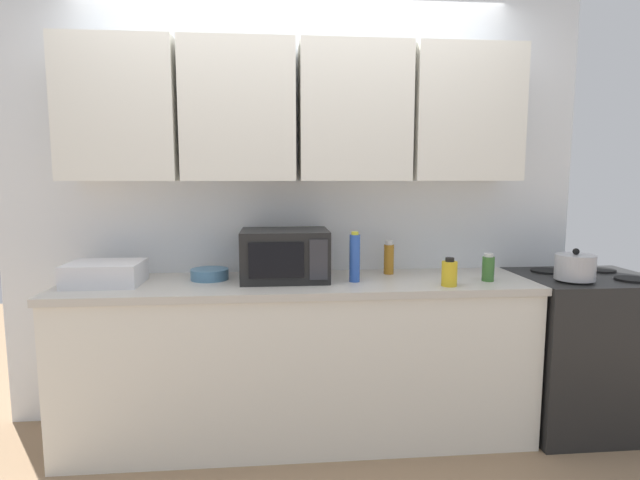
# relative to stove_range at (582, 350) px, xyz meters

# --- Properties ---
(wall_back_with_cabinets) EXTENTS (3.45, 0.38, 2.60)m
(wall_back_with_cabinets) POSITION_rel_stove_range_xyz_m (-1.67, 0.25, 1.13)
(wall_back_with_cabinets) COLOR white
(wall_back_with_cabinets) RESTS_ON ground_plane
(counter_run) EXTENTS (2.58, 0.63, 0.90)m
(counter_run) POSITION_rel_stove_range_xyz_m (-1.67, 0.02, -0.00)
(counter_run) COLOR white
(counter_run) RESTS_ON ground_plane
(stove_range) EXTENTS (0.76, 0.64, 0.91)m
(stove_range) POSITION_rel_stove_range_xyz_m (0.00, 0.00, 0.00)
(stove_range) COLOR black
(stove_range) RESTS_ON ground_plane
(kettle) EXTENTS (0.21, 0.21, 0.17)m
(kettle) POSITION_rel_stove_range_xyz_m (-0.17, -0.14, 0.53)
(kettle) COLOR #B2B2B7
(kettle) RESTS_ON stove_range
(microwave) EXTENTS (0.48, 0.37, 0.28)m
(microwave) POSITION_rel_stove_range_xyz_m (-1.75, 0.06, 0.59)
(microwave) COLOR black
(microwave) RESTS_ON counter_run
(dish_rack) EXTENTS (0.38, 0.30, 0.12)m
(dish_rack) POSITION_rel_stove_range_xyz_m (-2.71, 0.02, 0.51)
(dish_rack) COLOR silver
(dish_rack) RESTS_ON counter_run
(bottle_yellow_mustard) EXTENTS (0.08, 0.08, 0.15)m
(bottle_yellow_mustard) POSITION_rel_stove_range_xyz_m (-0.89, -0.18, 0.52)
(bottle_yellow_mustard) COLOR gold
(bottle_yellow_mustard) RESTS_ON counter_run
(bottle_green_oil) EXTENTS (0.07, 0.07, 0.15)m
(bottle_green_oil) POSITION_rel_stove_range_xyz_m (-0.64, -0.08, 0.52)
(bottle_green_oil) COLOR #386B2D
(bottle_green_oil) RESTS_ON counter_run
(bottle_blue_cleaner) EXTENTS (0.06, 0.06, 0.28)m
(bottle_blue_cleaner) POSITION_rel_stove_range_xyz_m (-1.37, -0.03, 0.58)
(bottle_blue_cleaner) COLOR #2D56B7
(bottle_blue_cleaner) RESTS_ON counter_run
(bottle_amber_vinegar) EXTENTS (0.06, 0.06, 0.20)m
(bottle_amber_vinegar) POSITION_rel_stove_range_xyz_m (-1.14, 0.17, 0.54)
(bottle_amber_vinegar) COLOR #AD701E
(bottle_amber_vinegar) RESTS_ON counter_run
(bowl_ceramic_small) EXTENTS (0.21, 0.21, 0.06)m
(bowl_ceramic_small) POSITION_rel_stove_range_xyz_m (-2.17, 0.10, 0.48)
(bowl_ceramic_small) COLOR teal
(bowl_ceramic_small) RESTS_ON counter_run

